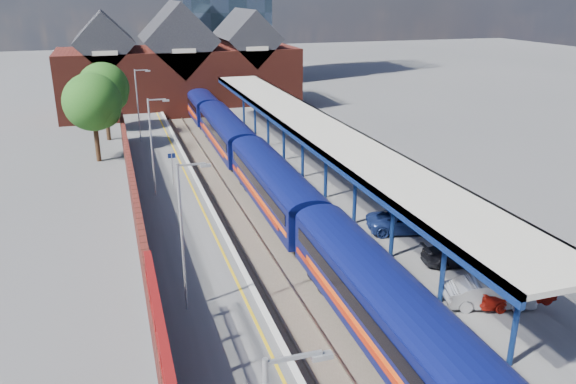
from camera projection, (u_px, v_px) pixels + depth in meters
name	position (u px, v px, depth m)	size (l,w,h in m)	color
ground	(223.00, 169.00, 49.69)	(240.00, 240.00, 0.00)	#5B5B5E
ballast_bed	(251.00, 208.00, 40.70)	(6.00, 76.00, 0.06)	#473D33
rails	(251.00, 207.00, 40.67)	(4.51, 76.00, 0.14)	slate
left_platform	(174.00, 210.00, 38.98)	(5.00, 76.00, 1.00)	#565659
right_platform	(328.00, 193.00, 42.25)	(6.00, 76.00, 1.00)	#565659
coping_left	(207.00, 200.00, 39.47)	(0.30, 76.00, 0.05)	silver
coping_right	(292.00, 191.00, 41.26)	(0.30, 76.00, 0.05)	silver
yellow_line	(198.00, 201.00, 39.31)	(0.14, 76.00, 0.01)	yellow
train	(247.00, 153.00, 46.76)	(3.01, 65.93, 3.45)	#0B114E
canopy	(314.00, 126.00, 42.25)	(4.50, 52.00, 4.48)	navy
lamp_post_b	(185.00, 229.00, 24.65)	(1.48, 0.18, 7.00)	#A5A8AA
lamp_post_c	(153.00, 142.00, 39.02)	(1.48, 0.18, 7.00)	#A5A8AA
lamp_post_d	(139.00, 101.00, 53.38)	(1.48, 0.18, 7.00)	#A5A8AA
platform_sign	(172.00, 164.00, 41.98)	(0.55, 0.08, 2.50)	#A5A8AA
brick_wall	(139.00, 223.00, 31.78)	(0.35, 50.00, 3.86)	#5E2218
station_building	(179.00, 68.00, 72.99)	(30.00, 12.12, 13.78)	#5E2218
tree_near	(94.00, 104.00, 50.25)	(5.20, 5.20, 8.10)	#382314
tree_far	(105.00, 89.00, 57.71)	(5.20, 5.20, 8.10)	#382314
parked_car_red	(513.00, 288.00, 26.30)	(1.71, 4.26, 1.45)	#A5180D
parked_car_silver	(489.00, 293.00, 25.96)	(1.41, 4.05, 1.33)	#AEAFB3
parked_car_dark	(458.00, 254.00, 30.02)	(1.58, 3.89, 1.13)	black
parked_car_blue	(405.00, 221.00, 34.12)	(2.16, 4.69, 1.30)	navy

